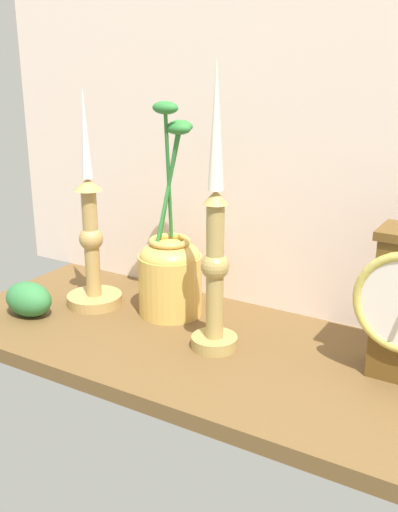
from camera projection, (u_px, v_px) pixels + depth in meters
ground_plane at (242, 360)px, 91.74cm from camera, size 100.00×36.00×2.40cm
back_wall at (301, 121)px, 96.03cm from camera, size 120.00×2.00×65.00cm
candlestick_tall_left at (215, 252)px, 88.13cm from camera, size 7.08×7.08×42.51cm
candlestick_tall_center at (92, 247)px, 105.55cm from camera, size 9.76×9.76×37.74cm
brass_vase_jar at (170, 268)px, 102.67cm from camera, size 10.84×10.84×35.86cm
ivy_sprig at (29, 299)px, 103.50cm from camera, size 8.84×6.19×5.87cm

